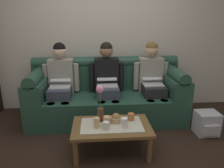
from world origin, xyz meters
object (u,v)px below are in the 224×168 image
flower_vase (100,103)px  snack_bowl (116,118)px  person_left (61,80)px  person_right (152,78)px  coffee_table (112,129)px  cup_far_center (131,117)px  cup_far_left (106,126)px  couch (107,96)px  backpack_right (207,123)px  cup_near_left (124,123)px  cup_near_right (107,121)px  cup_far_right (97,123)px  person_middle (107,79)px

flower_vase → snack_bowl: 0.27m
person_left → person_right: (1.44, 0.00, -0.00)m
person_right → flower_vase: 1.21m
coffee_table → snack_bowl: bearing=48.6°
person_right → flower_vase: size_ratio=2.64×
coffee_table → snack_bowl: (0.06, 0.07, 0.10)m
cup_far_center → coffee_table: bearing=-159.5°
flower_vase → cup_far_left: (0.06, -0.22, -0.19)m
couch → backpack_right: couch is taller
person_left → cup_near_left: 1.37m
person_left → cup_near_right: size_ratio=11.13×
couch → person_left: 0.78m
person_left → cup_near_right: (0.66, -0.98, -0.23)m
cup_far_center → cup_far_right: (-0.42, -0.15, 0.02)m
person_middle → cup_far_center: size_ratio=13.65×
snack_bowl → cup_far_right: cup_far_right is taller
person_right → person_left: bearing=-180.0°
coffee_table → person_left: bearing=126.6°
person_right → coffee_table: (-0.72, -0.97, -0.34)m
person_left → coffee_table: bearing=-53.4°
person_left → couch: bearing=0.3°
coffee_table → cup_near_left: cup_near_left is taller
flower_vase → coffee_table: bearing=-38.9°
cup_near_right → cup_far_right: size_ratio=0.90×
backpack_right → cup_near_left: bearing=-162.1°
coffee_table → cup_far_center: (0.25, 0.09, 0.10)m
cup_far_right → cup_near_left: bearing=-2.9°
person_right → coffee_table: person_right is taller
coffee_table → cup_far_right: bearing=-160.9°
couch → cup_near_right: 0.98m
backpack_right → coffee_table: bearing=-166.9°
flower_vase → person_middle: bearing=81.6°
couch → cup_far_right: bearing=-99.6°
cup_near_left → cup_far_right: 0.32m
coffee_table → cup_far_center: cup_far_center is taller
cup_near_left → cup_far_center: 0.20m
person_middle → snack_bowl: 0.94m
person_left → cup_far_center: (0.97, -0.88, -0.24)m
flower_vase → cup_near_left: (0.27, -0.18, -0.18)m
person_middle → cup_near_left: bearing=-82.2°
cup_far_center → couch: bearing=105.6°
backpack_right → person_middle: bearing=154.5°
couch → cup_far_center: size_ratio=26.81×
cup_far_right → backpack_right: (1.54, 0.38, -0.27)m
person_right → cup_far_right: (-0.89, -1.03, -0.23)m
snack_bowl → person_left: bearing=130.8°
cup_far_center → flower_vase: bearing=178.4°
flower_vase → backpack_right: size_ratio=1.43×
couch → cup_far_center: (0.25, -0.88, 0.05)m
flower_vase → cup_far_right: flower_vase is taller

